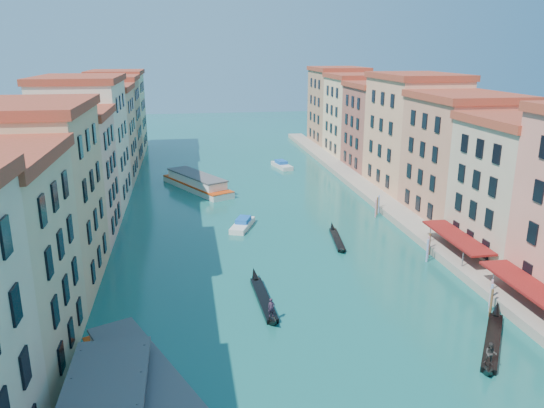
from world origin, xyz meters
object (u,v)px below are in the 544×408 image
(gondola_fore, at_px, (263,298))
(gondola_right, at_px, (493,340))
(vaporetto_far, at_px, (197,183))
(vaporetto_near, at_px, (142,381))

(gondola_fore, relative_size, gondola_right, 1.11)
(vaporetto_far, relative_size, gondola_fore, 1.48)
(vaporetto_near, bearing_deg, gondola_fore, 26.12)
(vaporetto_far, bearing_deg, vaporetto_near, -123.08)
(vaporetto_near, distance_m, vaporetto_far, 60.87)
(vaporetto_far, height_order, gondola_fore, vaporetto_far)
(gondola_fore, bearing_deg, gondola_right, -34.15)
(gondola_fore, bearing_deg, vaporetto_near, -131.63)
(gondola_fore, bearing_deg, vaporetto_far, 94.48)
(vaporetto_near, height_order, gondola_fore, vaporetto_near)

